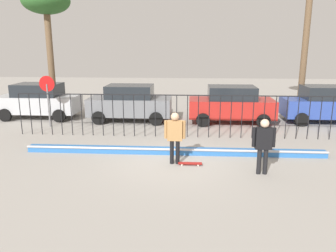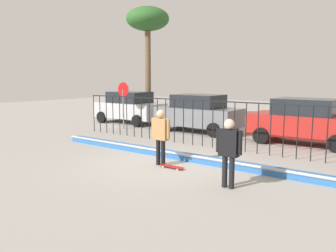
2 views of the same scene
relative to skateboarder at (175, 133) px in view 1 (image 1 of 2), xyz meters
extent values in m
plane|color=#9E9991|center=(-0.08, 0.24, -1.06)|extent=(60.00, 60.00, 0.00)
cube|color=#2D6BB7|center=(-0.08, 1.05, -0.95)|extent=(11.00, 0.36, 0.22)
cylinder|color=#B2B2B7|center=(-0.08, 0.87, -0.84)|extent=(11.00, 0.09, 0.09)
cylinder|color=black|center=(-7.08, 3.41, -0.13)|extent=(0.04, 0.04, 1.86)
cylinder|color=black|center=(-6.61, 3.41, -0.13)|extent=(0.04, 0.04, 1.86)
cylinder|color=black|center=(-6.14, 3.41, -0.13)|extent=(0.04, 0.04, 1.86)
cylinder|color=black|center=(-5.68, 3.41, -0.13)|extent=(0.04, 0.04, 1.86)
cylinder|color=black|center=(-5.21, 3.41, -0.13)|extent=(0.04, 0.04, 1.86)
cylinder|color=black|center=(-4.74, 3.41, -0.13)|extent=(0.04, 0.04, 1.86)
cylinder|color=black|center=(-4.28, 3.41, -0.13)|extent=(0.04, 0.04, 1.86)
cylinder|color=black|center=(-3.81, 3.41, -0.13)|extent=(0.04, 0.04, 1.86)
cylinder|color=black|center=(-3.34, 3.41, -0.13)|extent=(0.04, 0.04, 1.86)
cylinder|color=black|center=(-2.88, 3.41, -0.13)|extent=(0.04, 0.04, 1.86)
cylinder|color=black|center=(-2.41, 3.41, -0.13)|extent=(0.04, 0.04, 1.86)
cylinder|color=black|center=(-1.94, 3.41, -0.13)|extent=(0.04, 0.04, 1.86)
cylinder|color=black|center=(-1.48, 3.41, -0.13)|extent=(0.04, 0.04, 1.86)
cylinder|color=black|center=(-1.01, 3.41, -0.13)|extent=(0.04, 0.04, 1.86)
cylinder|color=black|center=(-0.54, 3.41, -0.13)|extent=(0.04, 0.04, 1.86)
cylinder|color=black|center=(-0.08, 3.41, -0.13)|extent=(0.04, 0.04, 1.86)
cylinder|color=black|center=(0.39, 3.41, -0.13)|extent=(0.04, 0.04, 1.86)
cylinder|color=black|center=(0.86, 3.41, -0.13)|extent=(0.04, 0.04, 1.86)
cylinder|color=black|center=(1.32, 3.41, -0.13)|extent=(0.04, 0.04, 1.86)
cylinder|color=black|center=(1.79, 3.41, -0.13)|extent=(0.04, 0.04, 1.86)
cylinder|color=black|center=(2.26, 3.41, -0.13)|extent=(0.04, 0.04, 1.86)
cylinder|color=black|center=(2.72, 3.41, -0.13)|extent=(0.04, 0.04, 1.86)
cylinder|color=black|center=(3.19, 3.41, -0.13)|extent=(0.04, 0.04, 1.86)
cylinder|color=black|center=(3.66, 3.41, -0.13)|extent=(0.04, 0.04, 1.86)
cylinder|color=black|center=(4.12, 3.41, -0.13)|extent=(0.04, 0.04, 1.86)
cylinder|color=black|center=(4.59, 3.41, -0.13)|extent=(0.04, 0.04, 1.86)
cylinder|color=black|center=(5.06, 3.41, -0.13)|extent=(0.04, 0.04, 1.86)
cylinder|color=black|center=(5.52, 3.41, -0.13)|extent=(0.04, 0.04, 1.86)
cylinder|color=black|center=(5.99, 3.41, -0.13)|extent=(0.04, 0.04, 1.86)
cylinder|color=black|center=(6.46, 3.41, -0.13)|extent=(0.04, 0.04, 1.86)
cube|color=black|center=(-0.08, 3.41, 0.79)|extent=(14.00, 0.04, 0.04)
cylinder|color=black|center=(-0.10, 0.00, -0.65)|extent=(0.14, 0.14, 0.82)
cylinder|color=black|center=(0.10, 0.00, -0.65)|extent=(0.14, 0.14, 0.82)
cube|color=#A87A47|center=(0.00, 0.00, 0.10)|extent=(0.50, 0.21, 0.68)
sphere|color=tan|center=(0.00, 0.00, 0.57)|extent=(0.27, 0.27, 0.27)
cylinder|color=#A87A47|center=(-0.30, 0.00, 0.14)|extent=(0.11, 0.11, 0.61)
cylinder|color=#A87A47|center=(0.30, 0.00, 0.14)|extent=(0.11, 0.11, 0.61)
cube|color=#A51E19|center=(0.52, -0.11, -1.00)|extent=(0.80, 0.20, 0.02)
cylinder|color=silver|center=(0.79, -0.04, -1.03)|extent=(0.05, 0.03, 0.05)
cylinder|color=silver|center=(0.79, -0.19, -1.03)|extent=(0.05, 0.03, 0.05)
cylinder|color=silver|center=(0.25, -0.04, -1.03)|extent=(0.05, 0.03, 0.05)
cylinder|color=silver|center=(0.25, -0.19, -1.03)|extent=(0.05, 0.03, 0.05)
cylinder|color=black|center=(2.66, -0.75, -0.65)|extent=(0.14, 0.14, 0.82)
cylinder|color=black|center=(2.85, -0.75, -0.65)|extent=(0.14, 0.14, 0.82)
cube|color=black|center=(2.76, -0.75, 0.09)|extent=(0.50, 0.21, 0.67)
sphere|color=beige|center=(2.76, -0.75, 0.56)|extent=(0.27, 0.27, 0.27)
cylinder|color=black|center=(2.46, -0.75, 0.13)|extent=(0.11, 0.11, 0.60)
cylinder|color=black|center=(3.06, -0.75, 0.13)|extent=(0.11, 0.11, 0.60)
cube|color=#B7BABF|center=(-7.77, 6.81, -0.27)|extent=(4.30, 1.90, 0.90)
cube|color=#1E2328|center=(-7.77, 6.81, 0.51)|extent=(2.36, 1.71, 0.66)
cylinder|color=black|center=(-6.31, 7.76, -0.72)|extent=(0.68, 0.22, 0.68)
cylinder|color=black|center=(-6.31, 5.86, -0.72)|extent=(0.68, 0.22, 0.68)
cylinder|color=black|center=(-9.23, 7.76, -0.72)|extent=(0.68, 0.22, 0.68)
cylinder|color=black|center=(-9.23, 5.86, -0.72)|extent=(0.68, 0.22, 0.68)
cube|color=slate|center=(-2.66, 6.43, -0.27)|extent=(4.30, 1.90, 0.90)
cube|color=#1E2328|center=(-2.66, 6.43, 0.51)|extent=(2.37, 1.71, 0.66)
cylinder|color=black|center=(-1.20, 7.38, -0.72)|extent=(0.68, 0.22, 0.68)
cylinder|color=black|center=(-1.20, 5.48, -0.72)|extent=(0.68, 0.22, 0.68)
cylinder|color=black|center=(-4.12, 7.38, -0.72)|extent=(0.68, 0.22, 0.68)
cylinder|color=black|center=(-4.12, 5.48, -0.72)|extent=(0.68, 0.22, 0.68)
cube|color=#B2231E|center=(2.61, 6.29, -0.27)|extent=(4.30, 1.90, 0.90)
cube|color=#1E2328|center=(2.61, 6.29, 0.51)|extent=(2.37, 1.71, 0.66)
cylinder|color=black|center=(4.07, 7.24, -0.72)|extent=(0.68, 0.22, 0.68)
cylinder|color=black|center=(4.07, 5.34, -0.72)|extent=(0.68, 0.22, 0.68)
cylinder|color=black|center=(1.14, 7.24, -0.72)|extent=(0.68, 0.22, 0.68)
cylinder|color=black|center=(1.14, 5.34, -0.72)|extent=(0.68, 0.22, 0.68)
cube|color=#2D479E|center=(7.49, 6.71, -0.27)|extent=(4.30, 1.90, 0.90)
cube|color=#1E2328|center=(7.49, 6.71, 0.51)|extent=(2.37, 1.71, 0.66)
cylinder|color=black|center=(6.03, 7.66, -0.72)|extent=(0.68, 0.22, 0.68)
cylinder|color=black|center=(6.03, 5.76, -0.72)|extent=(0.68, 0.22, 0.68)
cylinder|color=slate|center=(-6.40, 4.86, -0.01)|extent=(0.07, 0.07, 2.10)
cylinder|color=red|center=(-6.40, 4.88, 1.06)|extent=(0.76, 0.02, 0.76)
cylinder|color=brown|center=(7.08, 9.50, 2.88)|extent=(0.36, 0.36, 7.89)
cylinder|color=brown|center=(-7.54, 8.28, 1.73)|extent=(0.36, 0.36, 5.58)
ellipsoid|color=#2D6028|center=(-7.54, 8.28, 5.25)|extent=(2.64, 2.64, 1.45)
camera|label=1|loc=(0.48, -10.69, 2.86)|focal=35.54mm
camera|label=2|loc=(6.64, -8.38, 1.72)|focal=36.93mm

